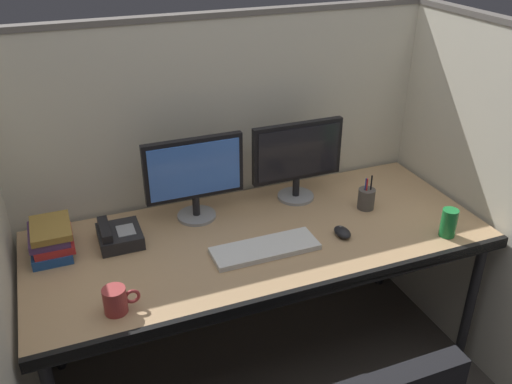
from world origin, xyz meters
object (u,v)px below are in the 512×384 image
Objects in this scene: desk at (261,246)px; desk_phone at (118,235)px; soda_can at (449,223)px; book_stack at (51,239)px; monitor_right at (297,156)px; keyboard_main at (265,249)px; computer_mouse at (342,232)px; coffee_mug at (116,300)px; pen_cup at (366,199)px; monitor_left at (194,173)px.

desk_phone is at bearing 162.68° from desk.
book_stack is at bearing 163.00° from soda_can.
monitor_right reaches higher than keyboard_main.
computer_mouse is (0.04, -0.37, -0.20)m from monitor_right.
monitor_right reaches higher than book_stack.
coffee_mug is (-0.95, -0.14, 0.03)m from computer_mouse.
computer_mouse is 0.51× the size of desk_phone.
desk_phone is (-0.53, 0.28, 0.02)m from keyboard_main.
pen_cup is 1.20m from coffee_mug.
monitor_left is at bearing -179.82° from monitor_right.
computer_mouse is at bearing -35.19° from monitor_left.
pen_cup is 1.31× the size of coffee_mug.
soda_can is (0.41, -0.16, 0.04)m from computer_mouse.
soda_can is at bearing -19.30° from desk_phone.
soda_can is at bearing -29.52° from monitor_left.
coffee_mug is at bearing -158.15° from desk.
desk is 0.12m from keyboard_main.
monitor_right is at bearing 5.42° from desk_phone.
pen_cup is at bearing 5.28° from desk.
soda_can is (1.28, -0.45, 0.03)m from desk_phone.
desk is 8.62× the size of book_stack.
monitor_left is 1.08m from soda_can.
desk is 0.69m from coffee_mug.
keyboard_main is at bearing -130.51° from monitor_right.
computer_mouse is 1.17m from book_stack.
desk is at bearing -13.49° from book_stack.
monitor_left and monitor_right have the same top height.
soda_can is at bearing -12.98° from keyboard_main.
keyboard_main is at bearing -104.48° from desk.
book_stack is at bearing -176.94° from monitor_right.
monitor_right is 1.00× the size of keyboard_main.
pen_cup is at bearing 120.80° from soda_can.
pen_cup is at bearing -6.55° from desk_phone.
soda_can is 0.97× the size of coffee_mug.
desk_phone is at bearing 160.70° from soda_can.
coffee_mug is at bearing -171.79° from computer_mouse.
monitor_right is 1.95× the size of book_stack.
monitor_left is 0.48m from monitor_right.
pen_cup reaches higher than desk_phone.
coffee_mug is at bearing -99.83° from desk_phone.
monitor_left is 0.68m from coffee_mug.
computer_mouse is 0.58× the size of pen_cup.
monitor_left is (-0.21, 0.25, 0.27)m from desk.
computer_mouse is at bearing -18.39° from desk_phone.
desk is at bearing -137.57° from monitor_right.
book_stack is at bearing 173.80° from pen_cup.
monitor_left reaches higher than desk.
book_stack reaches higher than soda_can.
monitor_left is at bearing 150.48° from soda_can.
keyboard_main reaches higher than desk.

